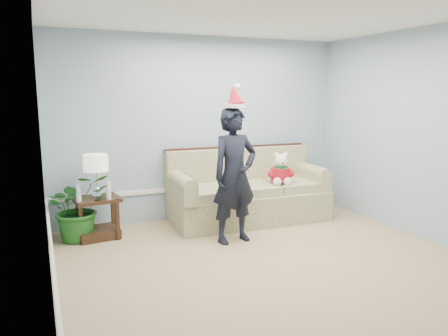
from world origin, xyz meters
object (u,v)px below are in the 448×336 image
table_lamp (96,165)px  houseplant (78,207)px  teddy_bear (281,172)px  side_table (98,222)px  man (235,176)px  sofa (247,195)px

table_lamp → houseplant: 0.59m
teddy_bear → houseplant: bearing=-168.4°
table_lamp → teddy_bear: 2.60m
side_table → houseplant: houseplant is taller
side_table → man: (1.59, -0.81, 0.64)m
table_lamp → man: (1.57, -0.84, -0.11)m
houseplant → teddy_bear: (2.82, -0.29, 0.29)m
sofa → houseplant: size_ratio=2.66×
sofa → side_table: (-2.16, 0.00, -0.17)m
houseplant → man: (1.82, -0.84, 0.42)m
houseplant → side_table: bearing=-5.7°
table_lamp → teddy_bear: table_lamp is taller
side_table → teddy_bear: (2.58, -0.27, 0.52)m
sofa → houseplant: bearing=-178.5°
side_table → teddy_bear: 2.65m
side_table → man: size_ratio=0.36×
sofa → man: bearing=-123.3°
side_table → table_lamp: bearing=62.4°
man → teddy_bear: 1.14m
houseplant → man: 2.05m
houseplant → teddy_bear: teddy_bear is taller
table_lamp → teddy_bear: (2.57, -0.30, -0.24)m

